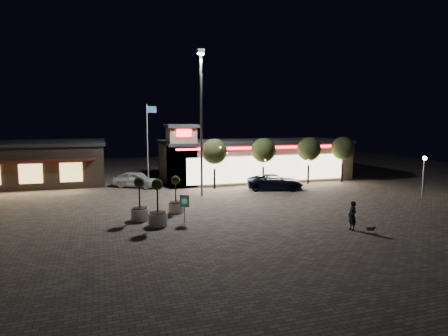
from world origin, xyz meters
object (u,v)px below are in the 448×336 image
object	(u,v)px
planter_left	(140,207)
pedestrian	(352,216)
pickup_truck	(275,182)
planter_mid	(158,211)
white_sedan	(137,179)
valet_sign	(184,203)

from	to	relation	value
planter_left	pedestrian	bearing A→B (deg)	-27.57
pickup_truck	pedestrian	distance (m)	14.13
planter_left	planter_mid	bearing A→B (deg)	-60.44
pickup_truck	planter_mid	world-z (taller)	planter_mid
planter_left	white_sedan	bearing A→B (deg)	85.96
white_sedan	planter_left	size ratio (longest dim) A/B	1.59
pickup_truck	pedestrian	size ratio (longest dim) A/B	3.00
white_sedan	valet_sign	distance (m)	14.68
pedestrian	planter_left	xyz separation A→B (m)	(-11.88, 6.20, 0.01)
pickup_truck	planter_mid	bearing A→B (deg)	146.69
pickup_truck	planter_left	bearing A→B (deg)	139.63
planter_mid	pedestrian	bearing A→B (deg)	-22.54
pedestrian	planter_left	distance (m)	13.41
pickup_truck	planter_mid	xyz separation A→B (m)	(-12.32, -9.52, 0.17)
white_sedan	pedestrian	distance (m)	22.10
pickup_truck	valet_sign	xyz separation A→B (m)	(-10.61, -9.44, 0.54)
white_sedan	planter_left	xyz separation A→B (m)	(-0.92, -12.99, 0.11)
white_sedan	planter_mid	xyz separation A→B (m)	(0.03, -14.65, 0.13)
planter_left	planter_mid	world-z (taller)	planter_mid
pickup_truck	pedestrian	world-z (taller)	pedestrian
white_sedan	valet_sign	world-z (taller)	valet_sign
valet_sign	white_sedan	bearing A→B (deg)	96.81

